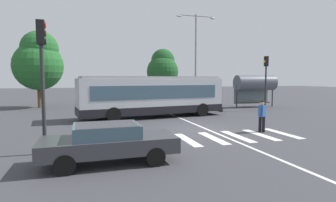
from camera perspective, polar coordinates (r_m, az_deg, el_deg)
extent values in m
plane|color=#3D3D42|center=(15.45, 6.85, -6.07)|extent=(160.00, 160.00, 0.00)
cylinder|color=black|center=(23.08, 4.12, -1.25)|extent=(1.03, 0.43, 1.00)
cylinder|color=black|center=(21.06, 7.19, -1.84)|extent=(1.03, 0.43, 1.00)
cylinder|color=black|center=(20.68, -12.90, -2.04)|extent=(1.03, 0.43, 1.00)
cylinder|color=black|center=(18.41, -11.41, -2.83)|extent=(1.03, 0.43, 1.00)
cube|color=silver|center=(20.37, -3.34, 1.15)|extent=(11.03, 4.01, 2.55)
cube|color=black|center=(20.46, -3.32, -1.64)|extent=(11.14, 4.05, 0.55)
cube|color=#3D5666|center=(20.36, -3.34, 2.01)|extent=(9.75, 3.88, 0.96)
cube|color=#3D5666|center=(22.87, 9.35, 1.99)|extent=(0.35, 2.23, 1.63)
cube|color=black|center=(22.85, 9.38, 4.22)|extent=(0.33, 1.93, 0.28)
cube|color=#99999E|center=(20.34, -3.35, 4.97)|extent=(10.57, 3.75, 0.16)
cube|color=#28282B|center=(23.04, 9.53, -1.48)|extent=(0.47, 2.54, 0.36)
cylinder|color=black|center=(15.60, 18.79, -4.60)|extent=(0.16, 0.16, 0.85)
cylinder|color=black|center=(15.52, 19.45, -4.66)|extent=(0.16, 0.16, 0.85)
cube|color=#2D569E|center=(15.46, 19.19, -1.98)|extent=(0.48, 0.42, 0.60)
cylinder|color=#2D569E|center=(15.25, 18.81, -2.17)|extent=(0.10, 0.10, 0.55)
cylinder|color=#2D569E|center=(15.69, 19.55, -2.01)|extent=(0.10, 0.10, 0.55)
sphere|color=tan|center=(15.42, 19.23, -0.46)|extent=(0.22, 0.22, 0.22)
sphere|color=black|center=(15.42, 19.23, -0.22)|extent=(0.19, 0.19, 0.19)
cylinder|color=black|center=(10.65, -5.02, -9.20)|extent=(0.64, 0.21, 0.64)
cylinder|color=black|center=(9.08, -2.63, -11.64)|extent=(0.64, 0.21, 0.64)
cylinder|color=black|center=(10.42, -20.39, -9.79)|extent=(0.64, 0.21, 0.64)
cylinder|color=black|center=(8.80, -20.89, -12.47)|extent=(0.64, 0.21, 0.64)
cube|color=#38383D|center=(9.55, -12.19, -8.93)|extent=(4.53, 1.90, 0.52)
cube|color=#3D5666|center=(9.45, -12.78, -6.12)|extent=(2.19, 1.64, 0.44)
cube|color=#38383D|center=(9.41, -12.80, -5.01)|extent=(2.01, 1.57, 0.09)
cylinder|color=black|center=(32.45, -14.53, 0.00)|extent=(0.25, 0.65, 0.64)
cylinder|color=black|center=(32.70, -11.62, 0.09)|extent=(0.25, 0.65, 0.64)
cylinder|color=black|center=(29.70, -13.88, -0.40)|extent=(0.25, 0.65, 0.64)
cylinder|color=black|center=(29.96, -10.71, -0.30)|extent=(0.25, 0.65, 0.64)
cube|color=white|center=(31.16, -12.71, 0.44)|extent=(2.19, 4.64, 0.52)
cube|color=#3D5666|center=(31.05, -12.70, 1.31)|extent=(1.78, 2.29, 0.44)
cube|color=white|center=(31.04, -12.70, 1.65)|extent=(1.69, 2.10, 0.09)
cylinder|color=black|center=(32.46, -10.01, 0.08)|extent=(0.24, 0.65, 0.64)
cylinder|color=black|center=(32.80, -7.14, 0.16)|extent=(0.24, 0.65, 0.64)
cylinder|color=black|center=(29.73, -9.04, -0.32)|extent=(0.24, 0.65, 0.64)
cylinder|color=black|center=(30.10, -5.92, -0.22)|extent=(0.24, 0.65, 0.64)
cube|color=#38383D|center=(31.24, -8.05, 0.52)|extent=(2.11, 4.61, 0.52)
cube|color=#3D5666|center=(31.12, -8.02, 1.39)|extent=(1.74, 2.26, 0.44)
cube|color=#38383D|center=(31.11, -8.03, 1.73)|extent=(1.65, 2.07, 0.09)
cylinder|color=black|center=(32.40, -4.85, 0.13)|extent=(0.23, 0.65, 0.64)
cylinder|color=black|center=(32.86, -2.03, 0.20)|extent=(0.23, 0.65, 0.64)
cylinder|color=black|center=(29.72, -3.50, -0.27)|extent=(0.23, 0.65, 0.64)
cylinder|color=black|center=(30.22, -0.44, -0.18)|extent=(0.23, 0.65, 0.64)
cube|color=#B7BABF|center=(31.26, -2.73, 0.56)|extent=(2.03, 4.58, 0.52)
cube|color=#3D5666|center=(31.14, -2.68, 1.43)|extent=(1.70, 2.23, 0.44)
cube|color=#B7BABF|center=(31.13, -2.69, 1.77)|extent=(1.62, 2.05, 0.09)
cylinder|color=black|center=(33.21, -0.53, 0.25)|extent=(0.24, 0.65, 0.64)
cylinder|color=black|center=(33.80, 2.15, 0.33)|extent=(0.24, 0.65, 0.64)
cylinder|color=black|center=(30.60, 1.21, -0.12)|extent=(0.24, 0.65, 0.64)
cylinder|color=black|center=(31.24, 4.07, -0.04)|extent=(0.24, 0.65, 0.64)
cube|color=#234293|center=(32.17, 1.70, 0.68)|extent=(2.07, 4.60, 0.52)
cube|color=#3D5666|center=(32.06, 1.77, 1.53)|extent=(1.72, 2.25, 0.44)
cube|color=#234293|center=(32.05, 1.77, 1.86)|extent=(1.64, 2.06, 0.09)
cylinder|color=#28282B|center=(11.24, -24.75, 0.14)|extent=(0.14, 0.14, 4.13)
cube|color=black|center=(11.34, -25.20, 12.90)|extent=(0.28, 0.32, 0.90)
cylinder|color=red|center=(11.36, -24.37, 14.30)|extent=(0.04, 0.20, 0.20)
cylinder|color=#463707|center=(11.32, -24.32, 12.80)|extent=(0.04, 0.20, 0.20)
cylinder|color=#093B10|center=(11.27, -24.27, 11.29)|extent=(0.04, 0.20, 0.20)
cylinder|color=#28282B|center=(26.10, 19.81, 2.48)|extent=(0.14, 0.14, 4.01)
cube|color=black|center=(26.13, 19.96, 7.86)|extent=(0.28, 0.32, 0.90)
cylinder|color=#410907|center=(26.05, 19.68, 8.48)|extent=(0.04, 0.20, 0.20)
cylinder|color=yellow|center=(26.03, 19.66, 7.82)|extent=(0.04, 0.20, 0.20)
cylinder|color=#093B10|center=(26.01, 19.64, 7.16)|extent=(0.04, 0.20, 0.20)
cylinder|color=#28282B|center=(27.95, 14.28, 0.99)|extent=(0.12, 0.12, 2.30)
cylinder|color=#28282B|center=(30.32, 21.09, 1.10)|extent=(0.12, 0.12, 2.30)
cube|color=slate|center=(29.66, 17.07, 1.35)|extent=(4.02, 0.04, 1.93)
cylinder|color=#515660|center=(29.04, 17.89, 3.67)|extent=(4.28, 1.54, 1.54)
cube|color=#4C3823|center=(29.13, 17.79, -0.33)|extent=(3.35, 0.36, 0.08)
cylinder|color=#939399|center=(28.98, 5.85, 8.41)|extent=(0.20, 0.20, 9.56)
cylinder|color=#939399|center=(30.01, 7.66, 17.20)|extent=(1.88, 0.10, 0.10)
ellipsoid|color=silver|center=(30.37, 9.35, 16.77)|extent=(0.60, 0.32, 0.20)
cylinder|color=#939399|center=(29.31, 4.14, 17.53)|extent=(1.88, 0.10, 0.10)
ellipsoid|color=silver|center=(28.97, 2.32, 17.43)|extent=(0.60, 0.32, 0.20)
cylinder|color=brown|center=(29.94, -25.42, 1.08)|extent=(0.36, 0.36, 2.47)
sphere|color=#236028|center=(29.92, -25.62, 6.65)|extent=(4.77, 4.77, 4.77)
sphere|color=#236028|center=(30.00, -25.41, 9.85)|extent=(3.58, 3.58, 3.58)
cylinder|color=brown|center=(32.82, -1.14, 1.77)|extent=(0.36, 0.36, 2.43)
sphere|color=#1E5123|center=(32.79, -1.15, 6.21)|extent=(3.79, 3.79, 3.79)
sphere|color=#1E5123|center=(33.19, -1.08, 8.48)|extent=(2.85, 2.85, 2.85)
cube|color=silver|center=(12.55, -1.68, -8.54)|extent=(0.45, 2.86, 0.01)
cube|color=silver|center=(12.95, 4.10, -8.13)|extent=(0.45, 2.86, 0.01)
cube|color=silver|center=(13.47, 9.48, -7.68)|extent=(0.45, 2.86, 0.01)
cube|color=silver|center=(14.10, 14.41, -7.20)|extent=(0.45, 2.86, 0.01)
cube|color=silver|center=(14.83, 18.87, -6.73)|extent=(0.45, 2.86, 0.01)
cube|color=silver|center=(15.64, 22.89, -6.26)|extent=(0.45, 2.86, 0.01)
cube|color=silver|center=(17.43, 5.55, -4.82)|extent=(0.16, 24.00, 0.01)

